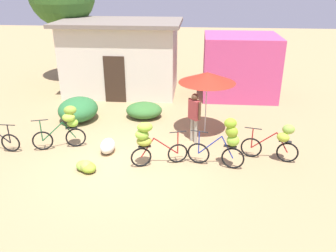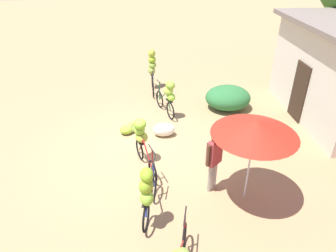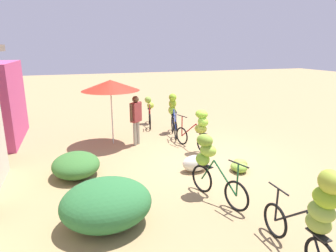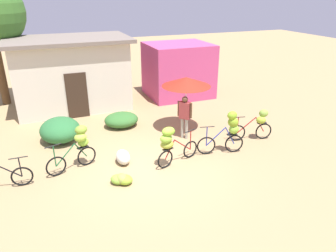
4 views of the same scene
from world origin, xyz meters
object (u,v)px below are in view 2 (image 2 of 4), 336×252
object	(u,v)px
produce_sack	(164,130)
person_vendor	(214,156)
market_umbrella	(255,128)
bicycle_leftmost	(152,67)
bicycle_center_loaded	(142,138)
bicycle_near_pile	(168,95)
banana_pile_on_ground	(129,128)
bicycle_by_shop	(148,191)

from	to	relation	value
produce_sack	person_vendor	distance (m)	2.94
market_umbrella	person_vendor	xyz separation A→B (m)	(-0.38, -0.74, -0.97)
market_umbrella	person_vendor	size ratio (longest dim) A/B	1.30
bicycle_leftmost	person_vendor	size ratio (longest dim) A/B	0.99
bicycle_leftmost	bicycle_center_loaded	world-z (taller)	bicycle_leftmost
market_umbrella	produce_sack	distance (m)	3.91
bicycle_near_pile	banana_pile_on_ground	bearing A→B (deg)	-54.68
bicycle_center_loaded	banana_pile_on_ground	distance (m)	1.90
bicycle_leftmost	bicycle_by_shop	bearing A→B (deg)	-3.08
bicycle_by_shop	produce_sack	bearing A→B (deg)	170.42
bicycle_by_shop	market_umbrella	bearing A→B (deg)	102.86
bicycle_center_loaded	bicycle_by_shop	bearing A→B (deg)	2.71
bicycle_leftmost	person_vendor	bearing A→B (deg)	10.62
bicycle_by_shop	banana_pile_on_ground	size ratio (longest dim) A/B	2.07
bicycle_center_loaded	produce_sack	size ratio (longest dim) A/B	2.31
bicycle_near_pile	person_vendor	size ratio (longest dim) A/B	0.95
produce_sack	bicycle_near_pile	bearing A→B (deg)	169.38
produce_sack	person_vendor	bearing A→B (deg)	20.99
banana_pile_on_ground	produce_sack	size ratio (longest dim) A/B	1.12
bicycle_leftmost	bicycle_near_pile	bearing A→B (deg)	10.15
bicycle_by_shop	person_vendor	world-z (taller)	person_vendor
bicycle_leftmost	market_umbrella	bearing A→B (deg)	15.88
person_vendor	produce_sack	bearing A→B (deg)	-159.01
person_vendor	banana_pile_on_ground	bearing A→B (deg)	-144.02
market_umbrella	bicycle_near_pile	size ratio (longest dim) A/B	1.38
market_umbrella	person_vendor	world-z (taller)	market_umbrella
produce_sack	banana_pile_on_ground	bearing A→B (deg)	-106.28
bicycle_near_pile	bicycle_center_loaded	distance (m)	2.86
bicycle_center_loaded	person_vendor	size ratio (longest dim) A/B	0.97
bicycle_near_pile	bicycle_by_shop	distance (m)	4.95
bicycle_leftmost	banana_pile_on_ground	world-z (taller)	bicycle_leftmost
produce_sack	market_umbrella	bearing A→B (deg)	30.08
banana_pile_on_ground	person_vendor	bearing A→B (deg)	35.98
market_umbrella	bicycle_by_shop	bearing A→B (deg)	-77.14
banana_pile_on_ground	produce_sack	bearing A→B (deg)	73.72
produce_sack	bicycle_leftmost	bearing A→B (deg)	-176.98
bicycle_near_pile	produce_sack	world-z (taller)	bicycle_near_pile
bicycle_leftmost	banana_pile_on_ground	bearing A→B (deg)	-15.08
bicycle_leftmost	bicycle_by_shop	world-z (taller)	bicycle_leftmost
bicycle_center_loaded	banana_pile_on_ground	bearing A→B (deg)	-165.45
market_umbrella	bicycle_near_pile	world-z (taller)	market_umbrella
bicycle_center_loaded	market_umbrella	bearing A→B (deg)	56.15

